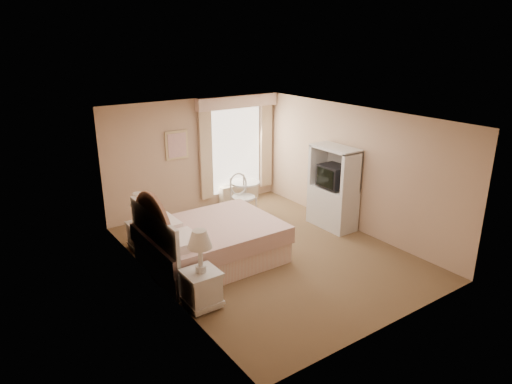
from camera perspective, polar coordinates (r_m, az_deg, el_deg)
room at (r=7.99m, az=1.58°, el=0.56°), size 4.21×5.51×2.51m
window at (r=10.64m, az=-2.33°, el=5.76°), size 2.05×0.22×2.51m
framed_art at (r=9.95m, az=-9.87°, el=5.79°), size 0.52×0.04×0.62m
bed at (r=7.98m, az=-6.20°, el=-6.29°), size 2.28×1.79×1.59m
nightstand_near at (r=6.73m, az=-6.85°, el=-10.75°), size 0.49×0.49×1.19m
nightstand_far at (r=8.70m, az=-14.22°, el=-4.41°), size 0.44×0.44×1.08m
round_table at (r=10.20m, az=-1.38°, el=0.06°), size 0.66×0.66×0.70m
cafe_chair at (r=9.71m, az=-1.85°, el=-0.15°), size 0.57×0.57×1.02m
armoire at (r=9.45m, az=9.62°, el=-0.26°), size 0.51×1.02×1.70m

